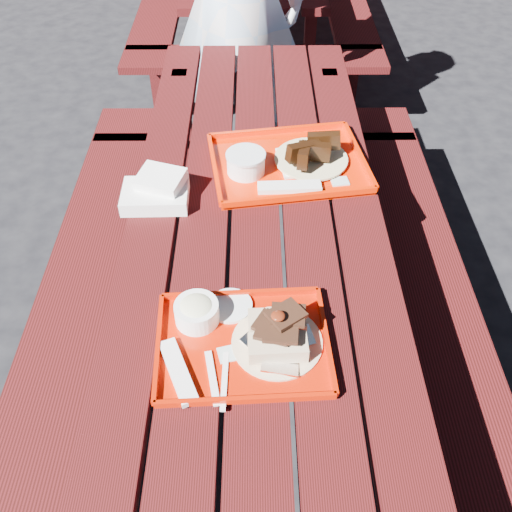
{
  "coord_description": "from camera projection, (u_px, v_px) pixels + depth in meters",
  "views": [
    {
      "loc": [
        -0.01,
        -1.16,
        1.83
      ],
      "look_at": [
        0.0,
        -0.15,
        0.82
      ],
      "focal_mm": 40.0,
      "sensor_mm": 36.0,
      "label": 1
    }
  ],
  "objects": [
    {
      "name": "ground",
      "position": [
        256.0,
        384.0,
        2.11
      ],
      "size": [
        60.0,
        60.0,
        0.0
      ],
      "primitive_type": "plane",
      "color": "black",
      "rests_on": "ground"
    },
    {
      "name": "picnic_table_near",
      "position": [
        256.0,
        282.0,
        1.72
      ],
      "size": [
        1.41,
        2.4,
        0.75
      ],
      "color": "#420C0F",
      "rests_on": "ground"
    },
    {
      "name": "near_tray",
      "position": [
        242.0,
        333.0,
        1.31
      ],
      "size": [
        0.41,
        0.34,
        0.12
      ],
      "color": "#B11602",
      "rests_on": "picnic_table_near"
    },
    {
      "name": "far_tray",
      "position": [
        286.0,
        162.0,
        1.79
      ],
      "size": [
        0.53,
        0.44,
        0.08
      ],
      "color": "red",
      "rests_on": "picnic_table_near"
    },
    {
      "name": "white_cloth",
      "position": [
        157.0,
        191.0,
        1.67
      ],
      "size": [
        0.2,
        0.17,
        0.08
      ],
      "color": "white",
      "rests_on": "picnic_table_near"
    }
  ]
}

